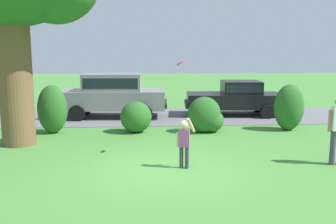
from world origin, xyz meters
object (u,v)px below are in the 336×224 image
at_px(parked_sedan, 236,97).
at_px(child_thrower, 184,140).
at_px(parked_suv, 113,93).
at_px(frisbee, 181,63).

bearing_deg(parked_sedan, child_thrower, -112.77).
relative_size(parked_sedan, parked_suv, 0.95).
height_order(parked_suv, frisbee, frisbee).
xyz_separation_m(parked_sedan, parked_suv, (-5.50, -0.18, 0.23)).
distance_m(parked_suv, frisbee, 6.94).
bearing_deg(frisbee, child_thrower, -91.07).
bearing_deg(frisbee, parked_suv, 110.01).
relative_size(parked_suv, frisbee, 17.02).
distance_m(parked_sedan, parked_suv, 5.50).
xyz_separation_m(parked_sedan, child_thrower, (-3.20, -7.61, -0.13)).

